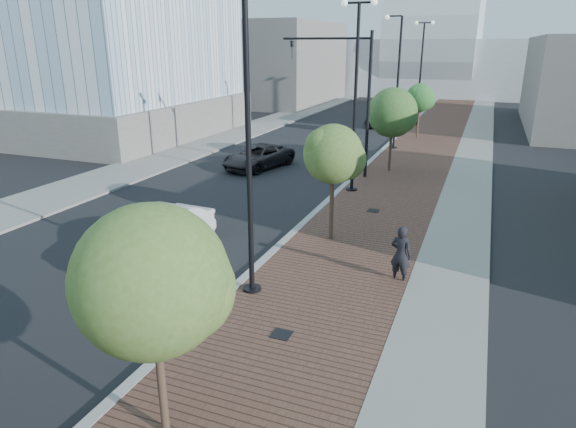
% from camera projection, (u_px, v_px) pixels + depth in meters
% --- Properties ---
extents(sidewalk, '(7.00, 140.00, 0.12)m').
position_uv_depth(sidewalk, '(442.00, 138.00, 40.81)').
color(sidewalk, '#4C2D23').
rests_on(sidewalk, ground).
extents(concrete_strip, '(2.40, 140.00, 0.13)m').
position_uv_depth(concrete_strip, '(477.00, 140.00, 39.87)').
color(concrete_strip, slate).
rests_on(concrete_strip, ground).
extents(curb, '(0.30, 140.00, 0.14)m').
position_uv_depth(curb, '(399.00, 135.00, 42.03)').
color(curb, gray).
rests_on(curb, ground).
extents(west_sidewalk, '(4.00, 140.00, 0.12)m').
position_uv_depth(west_sidewalk, '(259.00, 126.00, 46.55)').
color(west_sidewalk, slate).
rests_on(west_sidewalk, ground).
extents(white_sedan, '(2.13, 5.25, 1.70)m').
position_uv_depth(white_sedan, '(155.00, 235.00, 17.79)').
color(white_sedan, silver).
rests_on(white_sedan, ground).
extents(dark_car_mid, '(3.55, 5.54, 1.42)m').
position_uv_depth(dark_car_mid, '(258.00, 157.00, 30.91)').
color(dark_car_mid, black).
rests_on(dark_car_mid, ground).
extents(dark_car_far, '(2.44, 5.32, 1.51)m').
position_uv_depth(dark_car_far, '(381.00, 118.00, 47.13)').
color(dark_car_far, black).
rests_on(dark_car_far, ground).
extents(pedestrian, '(0.79, 0.61, 1.91)m').
position_uv_depth(pedestrian, '(401.00, 255.00, 15.85)').
color(pedestrian, black).
rests_on(pedestrian, ground).
extents(streetlight_1, '(1.44, 0.56, 9.21)m').
position_uv_depth(streetlight_1, '(245.00, 154.00, 14.06)').
color(streetlight_1, black).
rests_on(streetlight_1, ground).
extents(streetlight_2, '(1.72, 0.56, 9.28)m').
position_uv_depth(streetlight_2, '(355.00, 98.00, 24.44)').
color(streetlight_2, black).
rests_on(streetlight_2, ground).
extents(streetlight_3, '(1.44, 0.56, 9.21)m').
position_uv_depth(streetlight_3, '(396.00, 89.00, 35.20)').
color(streetlight_3, black).
rests_on(streetlight_3, ground).
extents(streetlight_4, '(1.72, 0.56, 9.28)m').
position_uv_depth(streetlight_4, '(420.00, 73.00, 45.58)').
color(streetlight_4, black).
rests_on(streetlight_4, ground).
extents(traffic_mast, '(5.09, 0.20, 8.00)m').
position_uv_depth(traffic_mast, '(353.00, 89.00, 27.34)').
color(traffic_mast, black).
rests_on(traffic_mast, ground).
extents(tree_0, '(2.77, 2.77, 4.76)m').
position_uv_depth(tree_0, '(155.00, 281.00, 8.71)').
color(tree_0, '#382619').
rests_on(tree_0, ground).
extents(tree_1, '(2.28, 2.21, 4.57)m').
position_uv_depth(tree_1, '(334.00, 154.00, 18.37)').
color(tree_1, '#382619').
rests_on(tree_1, ground).
extents(tree_2, '(2.86, 2.86, 4.97)m').
position_uv_depth(tree_2, '(393.00, 113.00, 28.92)').
color(tree_2, '#382619').
rests_on(tree_2, ground).
extents(tree_3, '(2.30, 2.23, 4.41)m').
position_uv_depth(tree_3, '(421.00, 98.00, 39.56)').
color(tree_3, '#382619').
rests_on(tree_3, ground).
extents(tower_podium, '(19.00, 19.00, 3.00)m').
position_uv_depth(tower_podium, '(103.00, 116.00, 42.87)').
color(tower_podium, '#67625D').
rests_on(tower_podium, ground).
extents(convention_center, '(50.00, 30.00, 50.00)m').
position_uv_depth(convention_center, '(437.00, 53.00, 80.45)').
color(convention_center, '#B0B5BB').
rests_on(convention_center, ground).
extents(commercial_block_nw, '(14.00, 20.00, 10.00)m').
position_uv_depth(commercial_block_nw, '(273.00, 63.00, 65.01)').
color(commercial_block_nw, slate).
rests_on(commercial_block_nw, ground).
extents(utility_cover_1, '(0.50, 0.50, 0.02)m').
position_uv_depth(utility_cover_1, '(282.00, 334.00, 12.99)').
color(utility_cover_1, black).
rests_on(utility_cover_1, sidewalk).
extents(utility_cover_2, '(0.50, 0.50, 0.02)m').
position_uv_depth(utility_cover_2, '(373.00, 211.00, 22.68)').
color(utility_cover_2, black).
rests_on(utility_cover_2, sidewalk).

